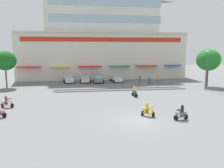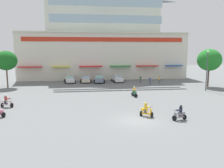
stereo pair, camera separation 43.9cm
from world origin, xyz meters
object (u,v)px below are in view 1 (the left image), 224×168
object	(u,v)px
parked_car_3	(117,79)
pedestrian_2	(149,80)
pedestrian_0	(158,79)
scooter_rider_0	(148,110)
scooter_rider_1	(7,102)
scooter_rider_2	(135,92)
parked_car_2	(99,79)
plaza_tree_1	(208,60)
parked_car_0	(69,79)
pedestrian_1	(140,79)
plaza_tree_0	(5,61)
parked_car_1	(85,79)
scooter_rider_4	(181,114)
streetlamp_near	(206,67)

from	to	relation	value
parked_car_3	pedestrian_2	bearing A→B (deg)	-38.68
pedestrian_0	pedestrian_2	distance (m)	2.79
parked_car_3	pedestrian_0	xyz separation A→B (m)	(8.26, -3.26, 0.17)
scooter_rider_0	scooter_rider_1	distance (m)	16.82
parked_car_3	scooter_rider_2	world-z (taller)	scooter_rider_2
parked_car_2	pedestrian_0	xyz separation A→B (m)	(12.24, -2.75, 0.12)
plaza_tree_1	parked_car_0	world-z (taller)	plaza_tree_1
parked_car_0	scooter_rider_1	size ratio (longest dim) A/B	2.93
parked_car_3	pedestrian_1	distance (m)	5.03
plaza_tree_0	pedestrian_0	distance (m)	29.85
plaza_tree_0	parked_car_0	distance (m)	12.85
scooter_rider_1	pedestrian_2	size ratio (longest dim) A/B	0.99
parked_car_1	scooter_rider_1	size ratio (longest dim) A/B	2.59
parked_car_3	scooter_rider_0	distance (m)	25.50
scooter_rider_2	parked_car_3	bearing A→B (deg)	90.44
scooter_rider_0	pedestrian_0	distance (m)	24.06
parked_car_3	scooter_rider_0	bearing A→B (deg)	-92.16
pedestrian_0	scooter_rider_4	bearing A→B (deg)	-104.76
scooter_rider_0	scooter_rider_1	size ratio (longest dim) A/B	0.96
plaza_tree_1	pedestrian_1	size ratio (longest dim) A/B	4.50
parked_car_1	scooter_rider_4	bearing A→B (deg)	-72.14
scooter_rider_1	pedestrian_0	world-z (taller)	scooter_rider_1
parked_car_3	pedestrian_1	size ratio (longest dim) A/B	2.77
pedestrian_1	parked_car_0	bearing A→B (deg)	170.47
plaza_tree_1	parked_car_3	bearing A→B (deg)	151.88
parked_car_0	pedestrian_1	bearing A→B (deg)	-9.53
plaza_tree_1	parked_car_0	size ratio (longest dim) A/B	1.54
pedestrian_0	plaza_tree_1	bearing A→B (deg)	-34.42
parked_car_2	parked_car_3	size ratio (longest dim) A/B	1.01
plaza_tree_0	pedestrian_1	xyz separation A→B (m)	(25.91, 2.39, -4.08)
plaza_tree_1	pedestrian_1	world-z (taller)	plaza_tree_1
parked_car_3	streetlamp_near	xyz separation A→B (m)	(13.41, -12.22, 3.23)
parked_car_2	scooter_rider_1	size ratio (longest dim) A/B	2.78
pedestrian_1	streetlamp_near	size ratio (longest dim) A/B	0.23
parked_car_1	parked_car_2	distance (m)	2.88
plaza_tree_0	pedestrian_1	distance (m)	26.33
scooter_rider_2	pedestrian_0	xyz separation A→B (m)	(8.14, 12.19, 0.27)
parked_car_3	scooter_rider_0	xyz separation A→B (m)	(-0.96, -25.48, -0.09)
plaza_tree_1	streetlamp_near	distance (m)	4.62
scooter_rider_0	pedestrian_0	world-z (taller)	pedestrian_0
scooter_rider_2	pedestrian_1	world-z (taller)	pedestrian_1
parked_car_1	scooter_rider_4	world-z (taller)	scooter_rider_4
pedestrian_1	parked_car_1	bearing A→B (deg)	169.44
plaza_tree_1	scooter_rider_1	xyz separation A→B (m)	(-32.65, -11.02, -4.39)
plaza_tree_0	parked_car_2	size ratio (longest dim) A/B	1.54
streetlamp_near	scooter_rider_4	bearing A→B (deg)	-127.53
parked_car_1	pedestrian_0	xyz separation A→B (m)	(15.05, -3.40, 0.18)
plaza_tree_0	pedestrian_2	distance (m)	27.47
pedestrian_2	parked_car_1	bearing A→B (deg)	159.05
pedestrian_2	streetlamp_near	distance (m)	11.07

